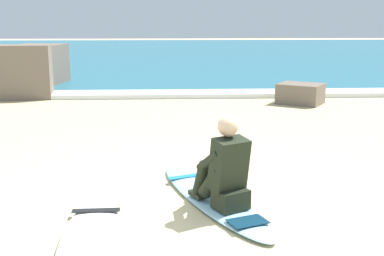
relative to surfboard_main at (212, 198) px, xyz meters
name	(u,v)px	position (x,y,z in m)	size (l,w,h in m)	color
ground_plane	(183,207)	(-0.32, -0.18, -0.04)	(80.00, 80.00, 0.00)	beige
sea	(170,54)	(-0.32, 21.00, 0.01)	(80.00, 28.00, 0.10)	teal
breaking_foam	(174,94)	(-0.32, 7.30, 0.02)	(80.00, 0.90, 0.11)	white
surfboard_main	(212,198)	(0.00, 0.00, 0.00)	(1.36, 2.51, 0.08)	#9ED1E5
surfer_seated	(224,171)	(0.10, -0.31, 0.40)	(0.62, 0.77, 0.95)	black
surfboard_spare_near	(89,239)	(-1.18, -0.98, 0.00)	(0.59, 2.10, 0.08)	silver
shoreline_rock	(300,94)	(2.57, 6.06, 0.20)	(0.95, 0.76, 0.46)	#756656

